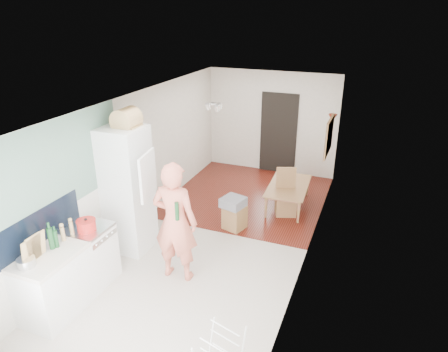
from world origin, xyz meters
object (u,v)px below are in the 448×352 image
Objects in this scene: stool at (235,217)px; dining_table at (289,198)px; dining_chair at (286,193)px; person at (174,212)px.

dining_table is at bearing 58.95° from stool.
dining_chair reaches higher than stool.
dining_table is 1.27× the size of dining_chair.
person reaches higher than dining_table.
dining_table is at bearing 71.25° from dining_chair.
person is 1.88× the size of dining_table.
person is 4.77× the size of stool.
dining_chair is at bearing -116.39° from person.
stool is at bearing -104.86° from person.
stool is (0.33, 1.67, -0.88)m from person.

